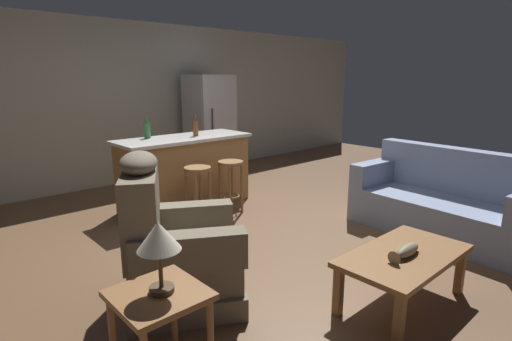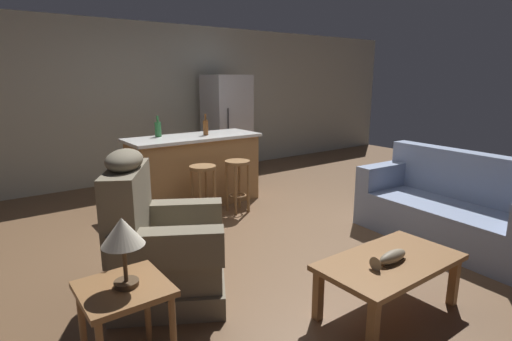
{
  "view_description": "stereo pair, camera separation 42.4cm",
  "coord_description": "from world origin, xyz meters",
  "px_view_note": "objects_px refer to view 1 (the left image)",
  "views": [
    {
      "loc": [
        -2.82,
        -3.15,
        1.72
      ],
      "look_at": [
        -0.03,
        -0.1,
        0.75
      ],
      "focal_mm": 28.0,
      "sensor_mm": 36.0,
      "label": 1
    },
    {
      "loc": [
        -2.49,
        -3.42,
        1.72
      ],
      "look_at": [
        -0.03,
        -0.1,
        0.75
      ],
      "focal_mm": 28.0,
      "sensor_mm": 36.0,
      "label": 2
    }
  ],
  "objects_px": {
    "recliner_near_lamp": "(174,250)",
    "bottle_short_amber": "(147,130)",
    "table_lamp": "(159,240)",
    "couch": "(444,204)",
    "bottle_tall_green": "(196,128)",
    "bar_stool_right": "(231,177)",
    "fish_figurine": "(405,252)",
    "end_table": "(160,308)",
    "kitchen_island": "(185,172)",
    "coffee_table": "(404,260)",
    "bar_stool_left": "(198,184)",
    "refrigerator": "(210,126)"
  },
  "relations": [
    {
      "from": "recliner_near_lamp",
      "to": "bottle_short_amber",
      "type": "height_order",
      "value": "bottle_short_amber"
    },
    {
      "from": "table_lamp",
      "to": "couch",
      "type": "bearing_deg",
      "value": -1.91
    },
    {
      "from": "bottle_tall_green",
      "to": "bar_stool_right",
      "type": "bearing_deg",
      "value": -79.56
    },
    {
      "from": "fish_figurine",
      "to": "end_table",
      "type": "bearing_deg",
      "value": 161.72
    },
    {
      "from": "bar_stool_right",
      "to": "bottle_tall_green",
      "type": "xyz_separation_m",
      "value": [
        -0.11,
        0.6,
        0.59
      ]
    },
    {
      "from": "bottle_short_amber",
      "to": "end_table",
      "type": "bearing_deg",
      "value": -116.91
    },
    {
      "from": "end_table",
      "to": "fish_figurine",
      "type": "bearing_deg",
      "value": -18.28
    },
    {
      "from": "fish_figurine",
      "to": "bar_stool_right",
      "type": "height_order",
      "value": "bar_stool_right"
    },
    {
      "from": "recliner_near_lamp",
      "to": "kitchen_island",
      "type": "xyz_separation_m",
      "value": [
        1.36,
        1.98,
        0.06
      ]
    },
    {
      "from": "bar_stool_right",
      "to": "fish_figurine",
      "type": "bearing_deg",
      "value": -99.6
    },
    {
      "from": "coffee_table",
      "to": "bottle_short_amber",
      "type": "height_order",
      "value": "bottle_short_amber"
    },
    {
      "from": "bottle_tall_green",
      "to": "bar_stool_left",
      "type": "bearing_deg",
      "value": -123.27
    },
    {
      "from": "bar_stool_left",
      "to": "bottle_short_amber",
      "type": "relative_size",
      "value": 2.48
    },
    {
      "from": "couch",
      "to": "table_lamp",
      "type": "height_order",
      "value": "table_lamp"
    },
    {
      "from": "fish_figurine",
      "to": "recliner_near_lamp",
      "type": "distance_m",
      "value": 1.74
    },
    {
      "from": "kitchen_island",
      "to": "bottle_short_amber",
      "type": "bearing_deg",
      "value": 151.86
    },
    {
      "from": "kitchen_island",
      "to": "refrigerator",
      "type": "relative_size",
      "value": 1.02
    },
    {
      "from": "bar_stool_left",
      "to": "table_lamp",
      "type": "bearing_deg",
      "value": -128.61
    },
    {
      "from": "bottle_short_amber",
      "to": "couch",
      "type": "bearing_deg",
      "value": -56.41
    },
    {
      "from": "couch",
      "to": "bar_stool_left",
      "type": "xyz_separation_m",
      "value": [
        -1.81,
        2.16,
        0.13
      ]
    },
    {
      "from": "kitchen_island",
      "to": "refrigerator",
      "type": "bearing_deg",
      "value": 42.93
    },
    {
      "from": "end_table",
      "to": "bottle_tall_green",
      "type": "xyz_separation_m",
      "value": [
        2.04,
        2.64,
        0.6
      ]
    },
    {
      "from": "refrigerator",
      "to": "table_lamp",
      "type": "bearing_deg",
      "value": -129.07
    },
    {
      "from": "bar_stool_right",
      "to": "bottle_short_amber",
      "type": "bearing_deg",
      "value": 129.05
    },
    {
      "from": "bar_stool_left",
      "to": "bar_stool_right",
      "type": "distance_m",
      "value": 0.5
    },
    {
      "from": "end_table",
      "to": "bottle_short_amber",
      "type": "xyz_separation_m",
      "value": [
        1.46,
        2.88,
        0.59
      ]
    },
    {
      "from": "fish_figurine",
      "to": "table_lamp",
      "type": "relative_size",
      "value": 0.83
    },
    {
      "from": "coffee_table",
      "to": "fish_figurine",
      "type": "relative_size",
      "value": 3.24
    },
    {
      "from": "kitchen_island",
      "to": "bar_stool_right",
      "type": "bearing_deg",
      "value": -65.98
    },
    {
      "from": "fish_figurine",
      "to": "coffee_table",
      "type": "bearing_deg",
      "value": 29.84
    },
    {
      "from": "bar_stool_left",
      "to": "refrigerator",
      "type": "height_order",
      "value": "refrigerator"
    },
    {
      "from": "bar_stool_left",
      "to": "refrigerator",
      "type": "relative_size",
      "value": 0.39
    },
    {
      "from": "coffee_table",
      "to": "recliner_near_lamp",
      "type": "height_order",
      "value": "recliner_near_lamp"
    },
    {
      "from": "coffee_table",
      "to": "bar_stool_left",
      "type": "height_order",
      "value": "bar_stool_left"
    },
    {
      "from": "coffee_table",
      "to": "bar_stool_left",
      "type": "distance_m",
      "value": 2.57
    },
    {
      "from": "recliner_near_lamp",
      "to": "bottle_tall_green",
      "type": "xyz_separation_m",
      "value": [
        1.53,
        1.95,
        0.64
      ]
    },
    {
      "from": "fish_figurine",
      "to": "couch",
      "type": "height_order",
      "value": "couch"
    },
    {
      "from": "end_table",
      "to": "bar_stool_left",
      "type": "height_order",
      "value": "bar_stool_left"
    },
    {
      "from": "recliner_near_lamp",
      "to": "refrigerator",
      "type": "bearing_deg",
      "value": 80.3
    },
    {
      "from": "kitchen_island",
      "to": "end_table",
      "type": "bearing_deg",
      "value": -125.05
    },
    {
      "from": "end_table",
      "to": "bottle_tall_green",
      "type": "height_order",
      "value": "bottle_tall_green"
    },
    {
      "from": "table_lamp",
      "to": "refrigerator",
      "type": "relative_size",
      "value": 0.23
    },
    {
      "from": "coffee_table",
      "to": "recliner_near_lamp",
      "type": "bearing_deg",
      "value": 136.05
    },
    {
      "from": "table_lamp",
      "to": "refrigerator",
      "type": "xyz_separation_m",
      "value": [
        3.14,
        3.87,
        0.01
      ]
    },
    {
      "from": "coffee_table",
      "to": "couch",
      "type": "distance_m",
      "value": 1.74
    },
    {
      "from": "fish_figurine",
      "to": "bottle_tall_green",
      "type": "bearing_deg",
      "value": 84.12
    },
    {
      "from": "couch",
      "to": "kitchen_island",
      "type": "distance_m",
      "value": 3.21
    },
    {
      "from": "recliner_near_lamp",
      "to": "bottle_tall_green",
      "type": "relative_size",
      "value": 4.17
    },
    {
      "from": "couch",
      "to": "recliner_near_lamp",
      "type": "distance_m",
      "value": 3.06
    },
    {
      "from": "bottle_tall_green",
      "to": "recliner_near_lamp",
      "type": "bearing_deg",
      "value": -128.27
    }
  ]
}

